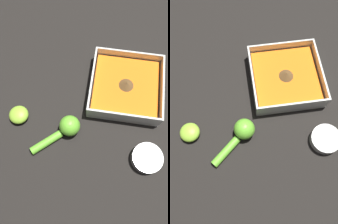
% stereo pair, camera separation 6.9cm
% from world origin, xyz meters
% --- Properties ---
extents(ground_plane, '(4.00, 4.00, 0.00)m').
position_xyz_m(ground_plane, '(0.00, 0.00, 0.00)').
color(ground_plane, black).
extents(square_dish, '(0.23, 0.23, 0.06)m').
position_xyz_m(square_dish, '(-0.01, -0.01, 0.02)').
color(square_dish, silver).
rests_on(square_dish, ground_plane).
extents(spice_bowl, '(0.09, 0.09, 0.03)m').
position_xyz_m(spice_bowl, '(0.07, -0.23, 0.01)').
color(spice_bowl, silver).
rests_on(spice_bowl, ground_plane).
extents(lemon_squeezer, '(0.14, 0.13, 0.06)m').
position_xyz_m(lemon_squeezer, '(-0.18, -0.18, 0.03)').
color(lemon_squeezer, '#6BC633').
rests_on(lemon_squeezer, ground_plane).
extents(lemon_half, '(0.06, 0.06, 0.03)m').
position_xyz_m(lemon_half, '(-0.34, -0.16, 0.02)').
color(lemon_half, '#93CC38').
rests_on(lemon_half, ground_plane).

